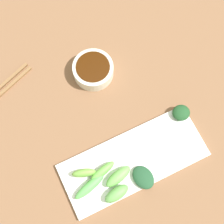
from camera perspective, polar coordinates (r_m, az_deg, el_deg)
tabletop at (r=0.92m, az=1.37°, el=-2.37°), size 2.10×2.10×0.02m
sauce_bowl at (r=0.94m, az=-3.40°, el=7.05°), size 0.11×0.11×0.04m
serving_plate at (r=0.89m, az=3.63°, el=-8.14°), size 0.15×0.38×0.01m
broccoli_stalk_0 at (r=0.86m, az=1.04°, el=-10.82°), size 0.05×0.08×0.03m
broccoli_stalk_1 at (r=0.86m, az=-1.62°, el=-9.92°), size 0.04×0.08×0.03m
broccoli_leafy_2 at (r=0.91m, az=11.58°, el=-0.12°), size 0.05×0.05×0.02m
broccoli_stalk_3 at (r=0.86m, az=-4.76°, el=-10.21°), size 0.04×0.06×0.03m
broccoli_stalk_4 at (r=0.85m, az=0.79°, el=-13.62°), size 0.04×0.07×0.03m
broccoli_stalk_5 at (r=0.86m, az=-3.82°, el=-12.43°), size 0.05×0.09×0.02m
broccoli_leafy_6 at (r=0.87m, az=5.29°, el=-10.94°), size 0.07×0.06×0.02m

